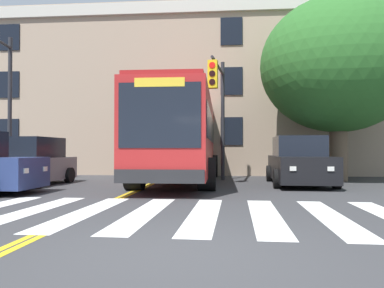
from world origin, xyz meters
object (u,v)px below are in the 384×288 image
Objects in this scene: car_black_far_lane at (299,163)px; traffic_light_overhead at (219,98)px; car_grey_near_lane at (32,163)px; car_red_behind_bus at (209,154)px; city_bus at (182,136)px; street_tree_curbside_large at (338,66)px.

traffic_light_overhead is at bearing 166.21° from car_black_far_lane.
car_grey_near_lane is 0.81× the size of car_black_far_lane.
city_bus is at bearing -93.57° from car_red_behind_bus.
car_black_far_lane is 1.00× the size of car_red_behind_bus.
car_red_behind_bus is at bearing 64.91° from car_grey_near_lane.
traffic_light_overhead is (-2.99, 0.74, 2.56)m from car_black_far_lane.
city_bus is 2.19m from traffic_light_overhead.
traffic_light_overhead is at bearing -85.54° from car_red_behind_bus.
car_grey_near_lane is at bearing -165.72° from traffic_light_overhead.
car_red_behind_bus is at bearing 94.46° from traffic_light_overhead.
car_grey_near_lane is (-5.33, -2.19, -1.06)m from city_bus.
car_red_behind_bus is at bearing 108.12° from car_black_far_lane.
traffic_light_overhead is (6.86, 1.74, 2.57)m from car_grey_near_lane.
traffic_light_overhead reaches higher than car_black_far_lane.
car_red_behind_bus is (0.66, 10.61, -0.83)m from city_bus.
car_grey_near_lane is 14.13m from car_red_behind_bus.
city_bus is 2.94× the size of car_grey_near_lane.
city_bus is at bearing 163.89° from traffic_light_overhead.
car_red_behind_bus is 12.13m from street_tree_curbside_large.
street_tree_curbside_large reaches higher than car_black_far_lane.
car_black_far_lane is at bearing 5.85° from car_grey_near_lane.
car_black_far_lane is 12.41m from car_red_behind_bus.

